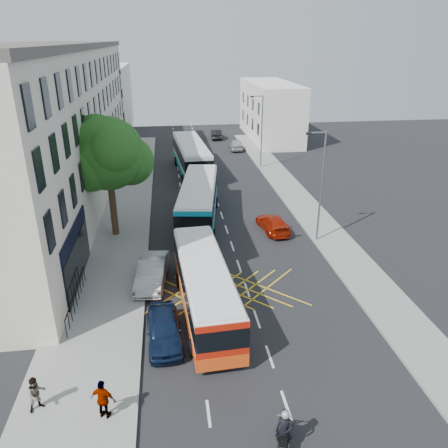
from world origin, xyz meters
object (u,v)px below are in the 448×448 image
object	(u,v)px
bus_mid	(199,201)
lamp_near	(320,182)
pedestrian_near	(36,394)
pedestrian_far	(103,399)
lamp_far	(261,128)
motorbike	(284,433)
bus_far	(191,157)
distant_car_grey	(188,140)
parked_car_blue	(164,329)
red_hatchback	(273,223)
bus_near	(205,287)
distant_car_silver	(236,144)
parked_car_silver	(152,272)
street_tree	(107,154)
distant_car_dark	(216,134)

from	to	relation	value
bus_mid	lamp_near	bearing A→B (deg)	-23.17
pedestrian_near	pedestrian_far	distance (m)	2.78
lamp_far	motorbike	xyz separation A→B (m)	(-6.88, -37.07, -3.71)
bus_far	distant_car_grey	xyz separation A→B (m)	(0.31, 13.39, -1.08)
parked_car_blue	red_hatchback	distance (m)	15.06
red_hatchback	pedestrian_near	bearing A→B (deg)	43.35
motorbike	pedestrian_near	size ratio (longest dim) A/B	1.37
lamp_far	bus_near	bearing A→B (deg)	-107.65
distant_car_silver	pedestrian_far	world-z (taller)	pedestrian_far
bus_far	pedestrian_far	distance (m)	34.37
motorbike	red_hatchback	size ratio (longest dim) A/B	0.50
red_hatchback	pedestrian_far	distance (m)	20.17
motorbike	parked_car_blue	xyz separation A→B (m)	(-4.22, 6.88, -0.20)
distant_car_grey	parked_car_silver	bearing A→B (deg)	-90.78
bus_far	parked_car_blue	bearing A→B (deg)	-100.27
street_tree	lamp_near	xyz separation A→B (m)	(14.71, -2.97, -1.68)
bus_near	parked_car_blue	size ratio (longest dim) A/B	2.51
distant_car_grey	distant_car_silver	size ratio (longest dim) A/B	1.28
parked_car_blue	pedestrian_near	distance (m)	6.31
red_hatchback	pedestrian_far	world-z (taller)	pedestrian_far
street_tree	motorbike	xyz separation A→B (m)	(7.83, -20.03, -5.38)
lamp_near	pedestrian_far	distance (m)	20.27
lamp_far	parked_car_blue	xyz separation A→B (m)	(-11.10, -30.18, -3.91)
motorbike	lamp_near	bearing A→B (deg)	86.29
street_tree	bus_mid	size ratio (longest dim) A/B	0.75
distant_car_silver	distant_car_dark	xyz separation A→B (m)	(-1.80, 7.36, -0.01)
bus_mid	distant_car_dark	size ratio (longest dim) A/B	2.80
street_tree	bus_near	size ratio (longest dim) A/B	0.84
lamp_near	motorbike	bearing A→B (deg)	-111.95
distant_car_silver	street_tree	bearing A→B (deg)	65.27
bus_near	pedestrian_near	bearing A→B (deg)	-143.36
bus_far	parked_car_blue	size ratio (longest dim) A/B	2.99
distant_car_grey	pedestrian_far	world-z (taller)	pedestrian_far
distant_car_grey	distant_car_silver	world-z (taller)	distant_car_grey
motorbike	red_hatchback	distance (m)	19.81
lamp_near	parked_car_blue	world-z (taller)	lamp_near
parked_car_blue	distant_car_silver	distance (m)	40.61
lamp_far	bus_mid	world-z (taller)	lamp_far
pedestrian_near	lamp_near	bearing A→B (deg)	8.11
lamp_near	lamp_far	distance (m)	20.00
bus_near	pedestrian_far	world-z (taller)	bus_near
parked_car_silver	pedestrian_near	world-z (taller)	pedestrian_near
lamp_far	motorbike	distance (m)	37.88
red_hatchback	bus_far	bearing A→B (deg)	-79.80
bus_far	motorbike	bearing A→B (deg)	-92.44
distant_car_grey	motorbike	bearing A→B (deg)	-83.48
street_tree	red_hatchback	distance (m)	13.33
lamp_near	bus_near	size ratio (longest dim) A/B	0.77
street_tree	distant_car_grey	world-z (taller)	street_tree
motorbike	pedestrian_far	size ratio (longest dim) A/B	1.21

